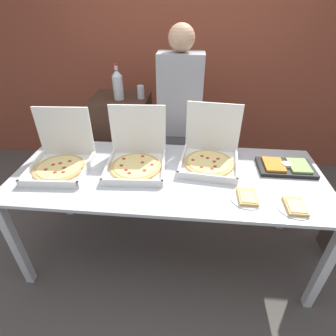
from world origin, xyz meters
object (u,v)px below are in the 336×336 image
(pizza_box_near_right, at_px, (136,157))
(soda_bottle, at_px, (118,84))
(pizza_box_near_left, at_px, (210,154))
(veggie_tray, at_px, (286,167))
(soda_can_silver, at_px, (141,92))
(pizza_box_far_left, at_px, (61,159))
(person_guest_plaid, at_px, (179,124))
(paper_plate_front_center, at_px, (295,207))
(paper_plate_front_right, at_px, (247,197))

(pizza_box_near_right, xyz_separation_m, soda_bottle, (-0.30, 0.73, 0.34))
(pizza_box_near_left, xyz_separation_m, veggie_tray, (0.58, -0.05, -0.06))
(pizza_box_near_left, bearing_deg, soda_bottle, 150.00)
(soda_bottle, distance_m, soda_can_silver, 0.22)
(pizza_box_far_left, bearing_deg, pizza_box_near_left, 5.74)
(veggie_tray, height_order, soda_bottle, soda_bottle)
(soda_can_silver, bearing_deg, soda_bottle, -170.08)
(pizza_box_near_right, distance_m, soda_bottle, 0.86)
(pizza_box_far_left, bearing_deg, soda_bottle, 68.25)
(veggie_tray, relative_size, soda_can_silver, 3.33)
(pizza_box_far_left, height_order, person_guest_plaid, person_guest_plaid)
(pizza_box_near_right, height_order, veggie_tray, pizza_box_near_right)
(pizza_box_near_left, height_order, veggie_tray, pizza_box_near_left)
(pizza_box_near_right, distance_m, pizza_box_near_left, 0.57)
(soda_bottle, bearing_deg, pizza_box_near_right, -67.87)
(veggie_tray, bearing_deg, pizza_box_near_left, 175.41)
(soda_can_silver, relative_size, person_guest_plaid, 0.07)
(pizza_box_near_right, bearing_deg, paper_plate_front_center, -23.27)
(pizza_box_near_right, relative_size, paper_plate_front_right, 2.15)
(pizza_box_near_left, bearing_deg, pizza_box_far_left, -164.96)
(soda_can_silver, bearing_deg, paper_plate_front_center, -44.76)
(paper_plate_front_right, bearing_deg, person_guest_plaid, 117.33)
(pizza_box_near_left, bearing_deg, pizza_box_near_right, -163.33)
(paper_plate_front_right, bearing_deg, pizza_box_near_right, 157.74)
(pizza_box_near_left, distance_m, soda_bottle, 1.12)
(paper_plate_front_right, distance_m, soda_can_silver, 1.44)
(pizza_box_near_left, relative_size, pizza_box_far_left, 1.05)
(veggie_tray, bearing_deg, pizza_box_near_right, -177.03)
(paper_plate_front_center, height_order, soda_can_silver, soda_can_silver)
(soda_bottle, height_order, person_guest_plaid, person_guest_plaid)
(pizza_box_near_right, bearing_deg, pizza_box_near_left, 7.25)
(soda_can_silver, bearing_deg, pizza_box_near_left, -45.40)
(person_guest_plaid, bearing_deg, pizza_box_far_left, 39.91)
(paper_plate_front_center, height_order, soda_bottle, soda_bottle)
(paper_plate_front_right, relative_size, person_guest_plaid, 0.12)
(soda_can_silver, distance_m, person_guest_plaid, 0.48)
(pizza_box_near_right, xyz_separation_m, soda_can_silver, (-0.09, 0.77, 0.26))
(pizza_box_near_left, xyz_separation_m, paper_plate_front_right, (0.23, -0.43, -0.06))
(pizza_box_near_left, relative_size, paper_plate_front_center, 2.28)
(soda_can_silver, xyz_separation_m, person_guest_plaid, (0.38, -0.12, -0.26))
(pizza_box_near_left, relative_size, soda_bottle, 1.53)
(veggie_tray, distance_m, soda_bottle, 1.64)
(pizza_box_near_right, bearing_deg, soda_can_silver, 93.35)
(pizza_box_near_left, bearing_deg, person_guest_plaid, 122.66)
(paper_plate_front_center, distance_m, veggie_tray, 0.45)
(pizza_box_near_right, height_order, soda_bottle, soda_bottle)
(pizza_box_far_left, xyz_separation_m, paper_plate_front_right, (1.36, -0.25, -0.06))
(pizza_box_near_right, distance_m, paper_plate_front_right, 0.86)
(paper_plate_front_right, xyz_separation_m, paper_plate_front_center, (0.28, -0.07, 0.00))
(pizza_box_far_left, height_order, soda_can_silver, pizza_box_far_left)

